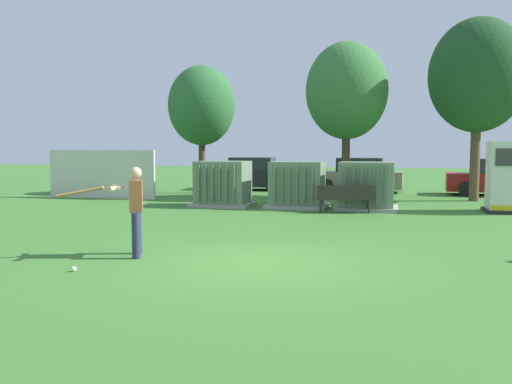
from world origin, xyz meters
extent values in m
plane|color=#3D752D|center=(0.00, 0.00, 0.00)|extent=(96.00, 96.00, 0.00)
cube|color=beige|center=(-9.45, 10.50, 1.00)|extent=(4.80, 0.12, 2.00)
cube|color=#9E9B93|center=(-3.63, 8.95, 0.06)|extent=(2.10, 1.70, 0.12)
cube|color=slate|center=(-3.63, 8.95, 0.87)|extent=(1.80, 1.40, 1.50)
cube|color=#5B7056|center=(-4.27, 8.19, 0.87)|extent=(0.06, 0.12, 1.27)
cube|color=#5B7056|center=(-4.01, 8.19, 0.87)|extent=(0.06, 0.12, 1.27)
cube|color=#5B7056|center=(-3.76, 8.19, 0.87)|extent=(0.06, 0.12, 1.27)
cube|color=#5B7056|center=(-3.50, 8.19, 0.87)|extent=(0.06, 0.12, 1.27)
cube|color=#5B7056|center=(-3.25, 8.19, 0.87)|extent=(0.06, 0.12, 1.27)
cube|color=#5B7056|center=(-2.99, 8.19, 0.87)|extent=(0.06, 0.12, 1.27)
cube|color=#9E9B93|center=(-0.94, 9.09, 0.06)|extent=(2.10, 1.70, 0.12)
cube|color=slate|center=(-0.94, 9.09, 0.87)|extent=(1.80, 1.40, 1.50)
cube|color=#5B7056|center=(-1.58, 8.33, 0.87)|extent=(0.06, 0.12, 1.27)
cube|color=#5B7056|center=(-1.32, 8.33, 0.87)|extent=(0.06, 0.12, 1.27)
cube|color=#5B7056|center=(-1.07, 8.33, 0.87)|extent=(0.06, 0.12, 1.27)
cube|color=#5B7056|center=(-0.81, 8.33, 0.87)|extent=(0.06, 0.12, 1.27)
cube|color=#5B7056|center=(-0.56, 8.33, 0.87)|extent=(0.06, 0.12, 1.27)
cube|color=#5B7056|center=(-0.30, 8.33, 0.87)|extent=(0.06, 0.12, 1.27)
cube|color=#9E9B93|center=(1.44, 9.10, 0.06)|extent=(2.10, 1.70, 0.12)
cube|color=slate|center=(1.44, 9.10, 0.87)|extent=(1.80, 1.40, 1.50)
cube|color=#5B7056|center=(0.80, 8.34, 0.87)|extent=(0.06, 0.12, 1.27)
cube|color=#5B7056|center=(1.06, 8.34, 0.87)|extent=(0.06, 0.12, 1.27)
cube|color=#5B7056|center=(1.31, 8.34, 0.87)|extent=(0.06, 0.12, 1.27)
cube|color=#5B7056|center=(1.57, 8.34, 0.87)|extent=(0.06, 0.12, 1.27)
cube|color=#5B7056|center=(1.82, 8.34, 0.87)|extent=(0.06, 0.12, 1.27)
cube|color=#5B7056|center=(2.08, 8.34, 0.87)|extent=(0.06, 0.12, 1.27)
cube|color=#262626|center=(6.02, 9.50, 0.05)|extent=(1.60, 1.40, 0.10)
cube|color=silver|center=(6.02, 9.50, 1.20)|extent=(1.40, 1.20, 2.20)
cube|color=#2D2823|center=(0.80, 8.00, 0.45)|extent=(1.84, 0.78, 0.05)
cube|color=#2D2823|center=(0.84, 7.82, 0.70)|extent=(1.77, 0.43, 0.44)
cylinder|color=#2D2823|center=(0.03, 7.97, 0.21)|extent=(0.06, 0.06, 0.42)
cylinder|color=#2D2823|center=(1.52, 8.30, 0.21)|extent=(0.06, 0.06, 0.42)
cylinder|color=#2D2823|center=(0.09, 7.70, 0.21)|extent=(0.06, 0.06, 0.42)
cylinder|color=#2D2823|center=(1.58, 8.03, 0.21)|extent=(0.06, 0.06, 0.42)
cylinder|color=#282D4C|center=(-2.36, -0.26, 0.44)|extent=(0.16, 0.16, 0.88)
cylinder|color=#282D4C|center=(-2.55, 0.18, 0.44)|extent=(0.16, 0.16, 0.88)
cube|color=brown|center=(-2.46, -0.04, 1.18)|extent=(0.38, 0.46, 0.60)
sphere|color=#DBAD89|center=(-2.46, -0.04, 1.62)|extent=(0.23, 0.23, 0.23)
cylinder|color=#DBAD89|center=(-2.76, -0.27, 1.34)|extent=(0.13, 0.55, 0.09)
cylinder|color=#DBAD89|center=(-2.84, -0.11, 1.34)|extent=(0.44, 0.46, 0.09)
cylinder|color=#A5723F|center=(-3.42, -0.46, 1.27)|extent=(0.80, 0.40, 0.21)
sphere|color=#A5723F|center=(-3.03, -0.29, 1.34)|extent=(0.08, 0.08, 0.08)
sphere|color=white|center=(-2.89, -1.52, 0.04)|extent=(0.09, 0.09, 0.09)
cylinder|color=#4C3828|center=(-6.29, 13.96, 1.24)|extent=(0.31, 0.31, 2.48)
ellipsoid|color=#2D6633|center=(-6.29, 13.96, 4.02)|extent=(3.05, 3.05, 3.62)
cylinder|color=#4C3828|center=(0.35, 13.26, 1.37)|extent=(0.34, 0.34, 2.75)
ellipsoid|color=#387038|center=(0.35, 13.26, 4.45)|extent=(3.38, 3.38, 4.01)
cylinder|color=brown|center=(5.39, 13.20, 1.51)|extent=(0.37, 0.37, 3.03)
ellipsoid|color=#1E4723|center=(5.39, 13.20, 4.91)|extent=(3.73, 3.73, 4.42)
cube|color=black|center=(-4.68, 16.43, 0.58)|extent=(4.28, 1.91, 0.80)
cube|color=#262B33|center=(-4.53, 16.44, 1.30)|extent=(2.18, 1.66, 0.64)
cylinder|color=black|center=(-5.94, 15.51, 0.32)|extent=(0.65, 0.25, 0.64)
cylinder|color=black|center=(-6.02, 17.21, 0.32)|extent=(0.65, 0.25, 0.64)
cylinder|color=black|center=(-3.34, 15.65, 0.32)|extent=(0.65, 0.25, 0.64)
cylinder|color=black|center=(-3.42, 17.34, 0.32)|extent=(0.65, 0.25, 0.64)
cube|color=gray|center=(0.60, 16.45, 0.58)|extent=(4.25, 1.84, 0.80)
cube|color=#262B33|center=(0.75, 16.45, 1.30)|extent=(2.15, 1.63, 0.64)
cylinder|color=black|center=(-0.73, 15.64, 0.32)|extent=(0.65, 0.24, 0.64)
cylinder|color=black|center=(-0.67, 17.34, 0.32)|extent=(0.65, 0.24, 0.64)
cylinder|color=black|center=(1.88, 15.56, 0.32)|extent=(0.65, 0.24, 0.64)
cylinder|color=black|center=(1.93, 17.26, 0.32)|extent=(0.65, 0.24, 0.64)
cube|color=maroon|center=(6.68, 16.05, 0.58)|extent=(4.28, 1.91, 0.80)
cube|color=#262B33|center=(6.83, 16.04, 1.30)|extent=(2.18, 1.66, 0.64)
cylinder|color=black|center=(5.34, 15.26, 0.32)|extent=(0.65, 0.25, 0.64)
cylinder|color=black|center=(5.42, 16.96, 0.32)|extent=(0.65, 0.25, 0.64)
camera|label=1|loc=(2.40, -9.48, 2.12)|focal=37.80mm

